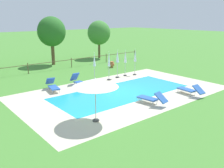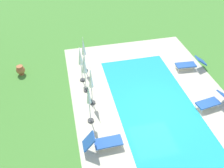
{
  "view_description": "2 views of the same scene",
  "coord_description": "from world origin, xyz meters",
  "px_view_note": "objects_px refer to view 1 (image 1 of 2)",
  "views": [
    {
      "loc": [
        -11.41,
        -12.65,
        5.32
      ],
      "look_at": [
        -0.56,
        0.5,
        0.6
      ],
      "focal_mm": 39.08,
      "sensor_mm": 36.0,
      "label": 1
    },
    {
      "loc": [
        -8.28,
        4.46,
        9.52
      ],
      "look_at": [
        1.61,
        2.18,
        1.04
      ],
      "focal_mm": 38.69,
      "sensor_mm": 36.0,
      "label": 2
    }
  ],
  "objects_px": {
    "tree_east_mid": "(52,32)",
    "tree_centre": "(99,33)",
    "terracotta_urn_near_fence": "(112,64)",
    "sun_lounger_north_far": "(79,81)",
    "sun_lounger_north_end": "(190,90)",
    "sun_lounger_north_mid": "(151,98)",
    "patio_umbrella_closed_row_east": "(135,58)",
    "patio_umbrella_closed_row_centre": "(125,59)",
    "patio_umbrella_closed_row_mid_west": "(94,63)",
    "patio_umbrella_open_foreground": "(95,83)",
    "patio_umbrella_closed_row_west": "(117,58)",
    "sun_lounger_north_near_steps": "(53,86)",
    "patio_umbrella_closed_row_mid_east": "(109,62)"
  },
  "relations": [
    {
      "from": "patio_umbrella_open_foreground",
      "to": "terracotta_urn_near_fence",
      "type": "bearing_deg",
      "value": 47.06
    },
    {
      "from": "patio_umbrella_closed_row_west",
      "to": "tree_centre",
      "type": "relative_size",
      "value": 0.52
    },
    {
      "from": "sun_lounger_north_near_steps",
      "to": "tree_centre",
      "type": "distance_m",
      "value": 15.4
    },
    {
      "from": "terracotta_urn_near_fence",
      "to": "tree_centre",
      "type": "height_order",
      "value": "tree_centre"
    },
    {
      "from": "sun_lounger_north_mid",
      "to": "tree_centre",
      "type": "distance_m",
      "value": 18.44
    },
    {
      "from": "sun_lounger_north_end",
      "to": "tree_centre",
      "type": "xyz_separation_m",
      "value": [
        4.53,
        16.78,
        2.93
      ]
    },
    {
      "from": "sun_lounger_north_end",
      "to": "patio_umbrella_closed_row_mid_west",
      "type": "height_order",
      "value": "patio_umbrella_closed_row_mid_west"
    },
    {
      "from": "sun_lounger_north_end",
      "to": "patio_umbrella_closed_row_centre",
      "type": "height_order",
      "value": "patio_umbrella_closed_row_centre"
    },
    {
      "from": "terracotta_urn_near_fence",
      "to": "sun_lounger_north_mid",
      "type": "bearing_deg",
      "value": -117.22
    },
    {
      "from": "sun_lounger_north_end",
      "to": "patio_umbrella_closed_row_west",
      "type": "height_order",
      "value": "patio_umbrella_closed_row_west"
    },
    {
      "from": "sun_lounger_north_far",
      "to": "sun_lounger_north_end",
      "type": "relative_size",
      "value": 0.9
    },
    {
      "from": "patio_umbrella_closed_row_mid_west",
      "to": "tree_east_mid",
      "type": "relative_size",
      "value": 0.47
    },
    {
      "from": "sun_lounger_north_end",
      "to": "tree_east_mid",
      "type": "height_order",
      "value": "tree_east_mid"
    },
    {
      "from": "patio_umbrella_open_foreground",
      "to": "terracotta_urn_near_fence",
      "type": "relative_size",
      "value": 3.67
    },
    {
      "from": "sun_lounger_north_far",
      "to": "patio_umbrella_closed_row_mid_west",
      "type": "relative_size",
      "value": 0.74
    },
    {
      "from": "sun_lounger_north_end",
      "to": "terracotta_urn_near_fence",
      "type": "distance_m",
      "value": 11.01
    },
    {
      "from": "sun_lounger_north_mid",
      "to": "patio_umbrella_closed_row_centre",
      "type": "bearing_deg",
      "value": 59.91
    },
    {
      "from": "patio_umbrella_closed_row_mid_east",
      "to": "patio_umbrella_closed_row_east",
      "type": "bearing_deg",
      "value": -0.81
    },
    {
      "from": "sun_lounger_north_mid",
      "to": "patio_umbrella_closed_row_centre",
      "type": "height_order",
      "value": "patio_umbrella_closed_row_centre"
    },
    {
      "from": "sun_lounger_north_mid",
      "to": "sun_lounger_north_end",
      "type": "relative_size",
      "value": 1.0
    },
    {
      "from": "tree_centre",
      "to": "patio_umbrella_open_foreground",
      "type": "bearing_deg",
      "value": -127.15
    },
    {
      "from": "patio_umbrella_open_foreground",
      "to": "tree_centre",
      "type": "relative_size",
      "value": 0.49
    },
    {
      "from": "sun_lounger_north_near_steps",
      "to": "patio_umbrella_open_foreground",
      "type": "distance_m",
      "value": 6.76
    },
    {
      "from": "patio_umbrella_closed_row_mid_east",
      "to": "tree_east_mid",
      "type": "bearing_deg",
      "value": 92.73
    },
    {
      "from": "sun_lounger_north_near_steps",
      "to": "terracotta_urn_near_fence",
      "type": "relative_size",
      "value": 3.12
    },
    {
      "from": "sun_lounger_north_mid",
      "to": "sun_lounger_north_far",
      "type": "height_order",
      "value": "sun_lounger_north_far"
    },
    {
      "from": "patio_umbrella_closed_row_west",
      "to": "sun_lounger_north_mid",
      "type": "bearing_deg",
      "value": -113.24
    },
    {
      "from": "patio_umbrella_closed_row_centre",
      "to": "patio_umbrella_closed_row_east",
      "type": "relative_size",
      "value": 0.97
    },
    {
      "from": "patio_umbrella_closed_row_centre",
      "to": "patio_umbrella_open_foreground",
      "type": "bearing_deg",
      "value": -140.98
    },
    {
      "from": "sun_lounger_north_far",
      "to": "patio_umbrella_closed_row_east",
      "type": "bearing_deg",
      "value": -0.48
    },
    {
      "from": "sun_lounger_north_mid",
      "to": "patio_umbrella_closed_row_mid_east",
      "type": "relative_size",
      "value": 0.82
    },
    {
      "from": "patio_umbrella_closed_row_centre",
      "to": "terracotta_urn_near_fence",
      "type": "bearing_deg",
      "value": 68.25
    },
    {
      "from": "sun_lounger_north_near_steps",
      "to": "patio_umbrella_closed_row_mid_west",
      "type": "relative_size",
      "value": 0.81
    },
    {
      "from": "sun_lounger_north_end",
      "to": "tree_centre",
      "type": "distance_m",
      "value": 17.63
    },
    {
      "from": "patio_umbrella_closed_row_centre",
      "to": "patio_umbrella_closed_row_mid_east",
      "type": "distance_m",
      "value": 2.17
    },
    {
      "from": "patio_umbrella_closed_row_centre",
      "to": "tree_centre",
      "type": "xyz_separation_m",
      "value": [
        4.2,
        9.68,
        1.67
      ]
    },
    {
      "from": "patio_umbrella_closed_row_centre",
      "to": "tree_east_mid",
      "type": "relative_size",
      "value": 0.45
    },
    {
      "from": "sun_lounger_north_far",
      "to": "terracotta_urn_near_fence",
      "type": "distance_m",
      "value": 7.8
    },
    {
      "from": "sun_lounger_north_mid",
      "to": "tree_centre",
      "type": "xyz_separation_m",
      "value": [
        8.06,
        16.33,
        2.92
      ]
    },
    {
      "from": "patio_umbrella_closed_row_mid_west",
      "to": "terracotta_urn_near_fence",
      "type": "bearing_deg",
      "value": 36.93
    },
    {
      "from": "sun_lounger_north_end",
      "to": "patio_umbrella_closed_row_centre",
      "type": "bearing_deg",
      "value": 87.35
    },
    {
      "from": "sun_lounger_north_far",
      "to": "terracotta_urn_near_fence",
      "type": "relative_size",
      "value": 2.84
    },
    {
      "from": "sun_lounger_north_end",
      "to": "patio_umbrella_closed_row_mid_east",
      "type": "bearing_deg",
      "value": 104.96
    },
    {
      "from": "sun_lounger_north_far",
      "to": "patio_umbrella_closed_row_east",
      "type": "distance_m",
      "value": 6.25
    },
    {
      "from": "sun_lounger_north_near_steps",
      "to": "tree_east_mid",
      "type": "bearing_deg",
      "value": 63.24
    },
    {
      "from": "patio_umbrella_closed_row_west",
      "to": "patio_umbrella_closed_row_mid_west",
      "type": "distance_m",
      "value": 2.43
    },
    {
      "from": "sun_lounger_north_mid",
      "to": "patio_umbrella_open_foreground",
      "type": "xyz_separation_m",
      "value": [
        -4.25,
        0.08,
        1.73
      ]
    },
    {
      "from": "tree_east_mid",
      "to": "tree_centre",
      "type": "bearing_deg",
      "value": 3.01
    },
    {
      "from": "patio_umbrella_closed_row_mid_west",
      "to": "patio_umbrella_closed_row_centre",
      "type": "relative_size",
      "value": 1.04
    },
    {
      "from": "patio_umbrella_closed_row_centre",
      "to": "patio_umbrella_closed_row_east",
      "type": "height_order",
      "value": "patio_umbrella_closed_row_east"
    }
  ]
}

